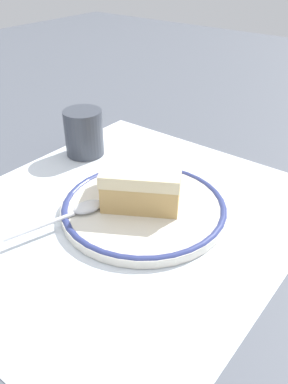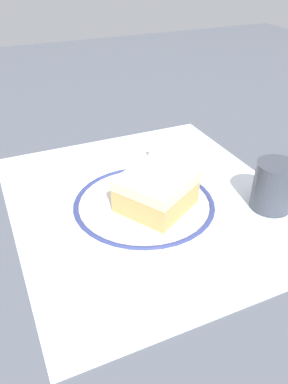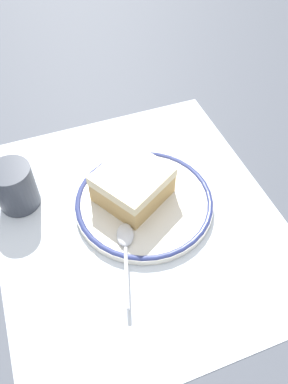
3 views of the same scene
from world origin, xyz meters
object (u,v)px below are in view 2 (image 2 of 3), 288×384
object	(u,v)px
spoon	(156,173)
plate	(144,205)
cake_slice	(156,191)
napkin	(195,158)
cup	(273,189)

from	to	relation	value
spoon	plate	bearing A→B (deg)	-38.39
cake_slice	napkin	bearing A→B (deg)	131.13
spoon	cup	size ratio (longest dim) A/B	1.71
cake_slice	spoon	size ratio (longest dim) A/B	1.03
plate	spoon	world-z (taller)	spoon
spoon	cup	bearing A→B (deg)	42.60
cup	napkin	world-z (taller)	cup
cup	napkin	size ratio (longest dim) A/B	0.59
cake_slice	plate	bearing A→B (deg)	-138.47
napkin	cup	bearing A→B (deg)	8.08
cake_slice	cup	bearing A→B (deg)	70.91
napkin	spoon	bearing A→B (deg)	-67.27
spoon	cup	xyz separation A→B (m)	(0.14, 0.13, 0.02)
cake_slice	cup	size ratio (longest dim) A/B	1.77
plate	cake_slice	xyz separation A→B (m)	(0.01, 0.01, 0.03)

